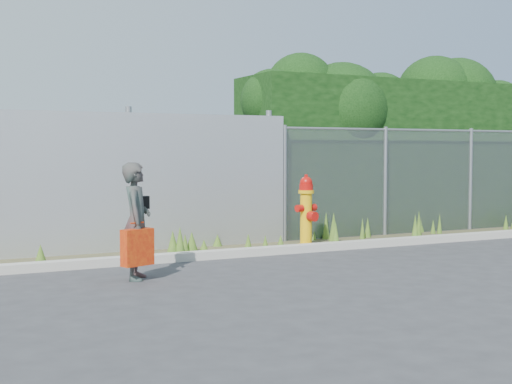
{
  "coord_description": "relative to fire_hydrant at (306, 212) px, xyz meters",
  "views": [
    {
      "loc": [
        -4.9,
        -7.9,
        1.6
      ],
      "look_at": [
        -0.3,
        1.4,
        1.0
      ],
      "focal_mm": 50.0,
      "sensor_mm": 36.0,
      "label": 1
    }
  ],
  "objects": [
    {
      "name": "ground",
      "position": [
        -1.01,
        -2.18,
        -0.59
      ],
      "size": [
        80.0,
        80.0,
        0.0
      ],
      "primitive_type": "plane",
      "color": "#343436",
      "rests_on": "ground"
    },
    {
      "name": "curb",
      "position": [
        -1.01,
        -0.38,
        -0.53
      ],
      "size": [
        16.0,
        0.22,
        0.12
      ],
      "primitive_type": "cube",
      "color": "#A8A498",
      "rests_on": "ground"
    },
    {
      "name": "weed_strip",
      "position": [
        -0.66,
        0.2,
        -0.47
      ],
      "size": [
        16.0,
        1.32,
        0.55
      ],
      "color": "#474128",
      "rests_on": "ground"
    },
    {
      "name": "corrugated_fence",
      "position": [
        -4.25,
        0.83,
        0.51
      ],
      "size": [
        8.5,
        0.21,
        2.3
      ],
      "color": "#AFB1B6",
      "rests_on": "ground"
    },
    {
      "name": "chainlink_fence",
      "position": [
        3.24,
        0.82,
        0.44
      ],
      "size": [
        6.5,
        0.07,
        2.05
      ],
      "color": "gray",
      "rests_on": "ground"
    },
    {
      "name": "hedge",
      "position": [
        3.39,
        1.86,
        1.4
      ],
      "size": [
        7.48,
        2.11,
        3.65
      ],
      "color": "black",
      "rests_on": "ground"
    },
    {
      "name": "fire_hydrant",
      "position": [
        0.0,
        0.0,
        0.0
      ],
      "size": [
        0.41,
        0.36,
        1.21
      ],
      "rotation": [
        0.0,
        0.0,
        0.24
      ],
      "color": "#EAAF0C",
      "rests_on": "ground"
    },
    {
      "name": "woman",
      "position": [
        -3.34,
        -1.53,
        0.14
      ],
      "size": [
        0.53,
        0.63,
        1.46
      ],
      "primitive_type": "imported",
      "rotation": [
        0.0,
        0.0,
        1.17
      ],
      "color": "#0E5D54",
      "rests_on": "ground"
    },
    {
      "name": "red_tote_bag",
      "position": [
        -3.39,
        -1.72,
        -0.16
      ],
      "size": [
        0.41,
        0.15,
        0.53
      ],
      "rotation": [
        0.0,
        0.0,
        0.34
      ],
      "color": "#AA1409"
    },
    {
      "name": "black_shoulder_bag",
      "position": [
        -3.25,
        -1.41,
        0.36
      ],
      "size": [
        0.22,
        0.09,
        0.16
      ],
      "rotation": [
        0.0,
        0.0,
        0.04
      ],
      "color": "black"
    }
  ]
}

